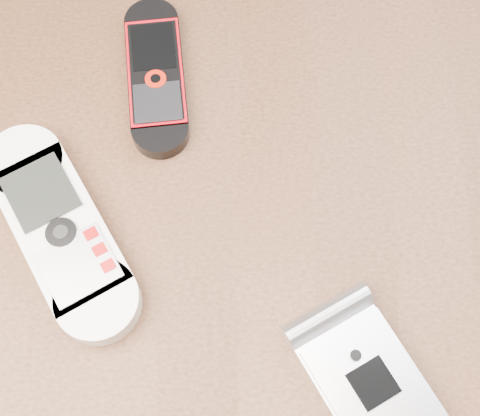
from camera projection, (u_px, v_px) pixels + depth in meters
name	position (u px, v px, depth m)	size (l,w,h in m)	color
ground	(237.00, 377.00, 1.15)	(4.00, 4.00, 0.00)	#472B19
table	(234.00, 261.00, 0.56)	(1.20, 0.80, 0.75)	black
nokia_white	(60.00, 229.00, 0.45)	(0.05, 0.17, 0.02)	white
nokia_black_red	(156.00, 75.00, 0.50)	(0.04, 0.14, 0.01)	black
motorola_razr	(374.00, 390.00, 0.41)	(0.06, 0.12, 0.02)	silver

